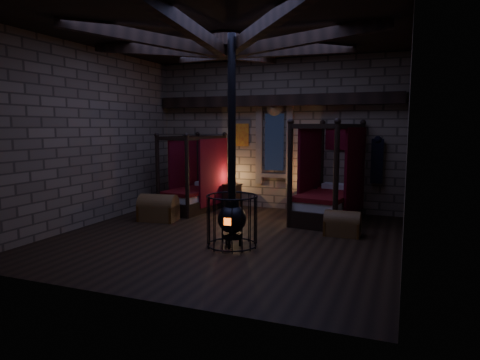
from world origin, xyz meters
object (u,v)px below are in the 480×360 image
(trunk_right, at_px, (342,224))
(stove, at_px, (232,216))
(bed_left, at_px, (195,192))
(bed_right, at_px, (329,197))
(trunk_left, at_px, (158,209))

(trunk_right, height_order, stove, stove)
(bed_left, distance_m, trunk_right, 4.51)
(stove, bearing_deg, bed_right, 62.61)
(bed_left, relative_size, trunk_right, 2.78)
(stove, bearing_deg, bed_left, 124.19)
(bed_right, bearing_deg, stove, -104.84)
(trunk_left, height_order, trunk_right, trunk_left)
(bed_left, bearing_deg, stove, -44.88)
(bed_left, distance_m, stove, 3.87)
(bed_left, xyz_separation_m, stove, (2.38, -3.05, 0.10))
(trunk_left, relative_size, stove, 0.24)
(bed_left, bearing_deg, trunk_right, -10.97)
(bed_left, distance_m, bed_right, 3.73)
(bed_right, relative_size, trunk_left, 2.47)
(trunk_right, xyz_separation_m, stove, (-1.89, -1.65, 0.37))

